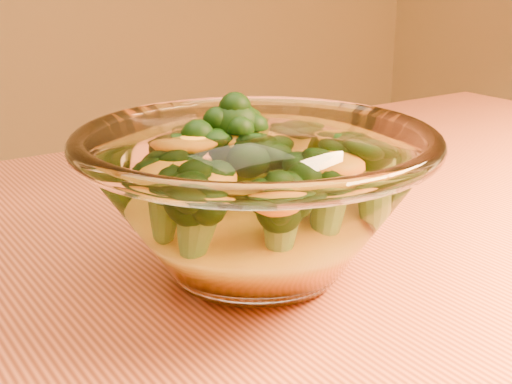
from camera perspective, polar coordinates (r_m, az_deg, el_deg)
table at (r=0.60m, az=6.80°, el=-13.33°), size 1.20×0.80×0.75m
glass_bowl at (r=0.49m, az=0.00°, el=-0.60°), size 0.25×0.25×0.11m
cheese_sauce at (r=0.49m, az=0.00°, el=-3.14°), size 0.14×0.14×0.04m
broccoli_heap at (r=0.49m, az=-0.89°, el=1.67°), size 0.16×0.15×0.08m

